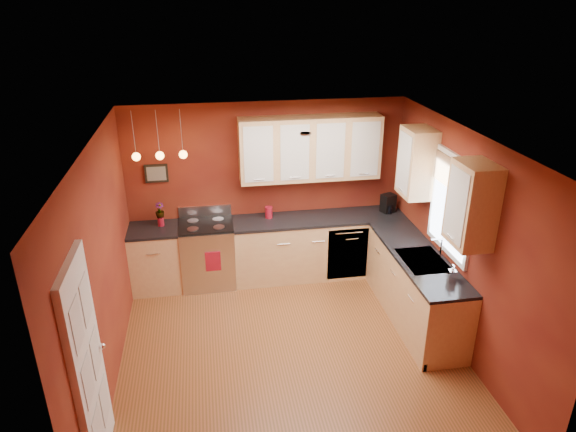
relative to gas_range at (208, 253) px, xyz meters
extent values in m
plane|color=brown|center=(0.92, -1.80, -0.48)|extent=(4.20, 4.20, 0.00)
cube|color=white|center=(0.92, -1.80, 2.12)|extent=(4.00, 4.20, 0.02)
cube|color=maroon|center=(0.92, 0.30, 0.82)|extent=(4.00, 0.02, 2.60)
cube|color=maroon|center=(0.92, -3.90, 0.82)|extent=(4.00, 0.02, 2.60)
cube|color=maroon|center=(-1.08, -1.80, 0.82)|extent=(0.02, 4.20, 2.60)
cube|color=maroon|center=(2.92, -1.80, 0.82)|extent=(0.02, 4.20, 2.60)
cube|color=#DDB476|center=(-0.73, 0.00, -0.03)|extent=(0.70, 0.60, 0.90)
cube|color=#DDB476|center=(1.65, 0.00, -0.03)|extent=(2.54, 0.60, 0.90)
cube|color=#DDB476|center=(2.62, -1.35, -0.03)|extent=(0.60, 2.10, 0.90)
cube|color=black|center=(-0.73, 0.00, 0.44)|extent=(0.70, 0.62, 0.04)
cube|color=black|center=(1.65, 0.00, 0.44)|extent=(2.54, 0.62, 0.04)
cube|color=black|center=(2.62, -1.35, 0.44)|extent=(0.62, 2.10, 0.04)
cube|color=silver|center=(0.00, 0.00, -0.02)|extent=(0.76, 0.64, 0.92)
cube|color=black|center=(0.00, -0.30, 0.00)|extent=(0.55, 0.02, 0.32)
cylinder|color=silver|center=(0.00, -0.31, 0.24)|extent=(0.60, 0.02, 0.02)
cube|color=black|center=(0.00, 0.00, 0.45)|extent=(0.76, 0.60, 0.03)
cylinder|color=gray|center=(-0.18, -0.14, 0.47)|extent=(0.16, 0.16, 0.01)
cylinder|color=gray|center=(0.18, -0.14, 0.47)|extent=(0.16, 0.16, 0.01)
cylinder|color=gray|center=(-0.18, 0.14, 0.47)|extent=(0.16, 0.16, 0.01)
cylinder|color=gray|center=(0.18, 0.14, 0.47)|extent=(0.16, 0.16, 0.01)
cube|color=silver|center=(0.00, 0.30, 0.55)|extent=(0.76, 0.04, 0.16)
cube|color=silver|center=(2.02, -0.29, -0.03)|extent=(0.60, 0.02, 0.80)
cube|color=gray|center=(2.62, -1.50, 0.43)|extent=(0.50, 0.70, 0.05)
cube|color=black|center=(2.62, -1.33, 0.42)|extent=(0.42, 0.30, 0.02)
cube|color=black|center=(2.62, -1.67, 0.42)|extent=(0.42, 0.30, 0.02)
cylinder|color=white|center=(2.84, -1.50, 0.60)|extent=(0.02, 0.02, 0.28)
cylinder|color=white|center=(2.77, -1.50, 0.73)|extent=(0.16, 0.02, 0.02)
cube|color=white|center=(2.90, -1.50, 1.17)|extent=(0.04, 1.02, 1.22)
cube|color=white|center=(2.89, -1.50, 1.17)|extent=(0.01, 0.90, 1.10)
cube|color=#A27151|center=(2.87, -1.50, 1.54)|extent=(0.02, 0.96, 0.36)
cube|color=white|center=(-1.05, -3.00, 0.54)|extent=(0.06, 0.82, 2.05)
cube|color=silver|center=(-1.02, -3.18, 1.12)|extent=(0.00, 0.28, 0.40)
cube|color=silver|center=(-1.02, -2.82, 1.12)|extent=(0.00, 0.28, 0.40)
cube|color=silver|center=(-1.02, -3.18, 0.57)|extent=(0.00, 0.28, 0.40)
cube|color=silver|center=(-1.02, -2.82, 0.57)|extent=(0.00, 0.28, 0.40)
cube|color=silver|center=(-1.02, -3.18, 0.02)|extent=(0.00, 0.28, 0.40)
cube|color=silver|center=(-1.02, -2.82, 0.02)|extent=(0.00, 0.28, 0.40)
sphere|color=white|center=(-0.99, -2.67, 0.52)|extent=(0.06, 0.06, 0.06)
cube|color=#DDB476|center=(1.52, 0.12, 1.47)|extent=(2.00, 0.35, 0.90)
cube|color=#DDB476|center=(2.75, -1.48, 1.47)|extent=(0.35, 1.95, 0.90)
cube|color=black|center=(-0.63, 0.28, 1.17)|extent=(0.32, 0.03, 0.26)
cylinder|color=gray|center=(-0.83, -0.05, 1.82)|extent=(0.01, 0.01, 0.60)
sphere|color=#FFA53F|center=(-0.83, -0.05, 1.52)|extent=(0.11, 0.11, 0.11)
cylinder|color=gray|center=(-0.53, -0.05, 1.82)|extent=(0.01, 0.01, 0.60)
sphere|color=#FFA53F|center=(-0.53, -0.05, 1.52)|extent=(0.11, 0.11, 0.11)
cylinder|color=gray|center=(-0.23, -0.05, 1.82)|extent=(0.01, 0.01, 0.60)
sphere|color=#FFA53F|center=(-0.23, -0.05, 1.52)|extent=(0.11, 0.11, 0.11)
cylinder|color=maroon|center=(0.92, 0.10, 0.54)|extent=(0.10, 0.10, 0.16)
cylinder|color=maroon|center=(0.92, 0.10, 0.62)|extent=(0.11, 0.11, 0.02)
cylinder|color=maroon|center=(-0.62, 0.08, 0.53)|extent=(0.09, 0.09, 0.14)
imported|color=maroon|center=(-0.62, 0.08, 0.69)|extent=(0.16, 0.16, 0.22)
cube|color=black|center=(2.71, 0.03, 0.60)|extent=(0.23, 0.22, 0.28)
cylinder|color=black|center=(2.71, -0.03, 0.52)|extent=(0.14, 0.14, 0.13)
imported|color=white|center=(2.74, -2.02, 0.56)|extent=(0.10, 0.10, 0.20)
cube|color=maroon|center=(0.07, -0.33, 0.04)|extent=(0.21, 0.01, 0.29)
camera|label=1|loc=(0.05, -6.71, 3.48)|focal=32.00mm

